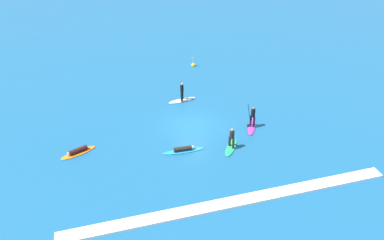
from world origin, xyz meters
TOP-DOWN VIEW (x-y plane):
  - ground_plane at (0.00, 0.00)m, footprint 120.00×120.00m
  - surfer_on_green_board at (1.98, -3.88)m, footprint 1.93×2.34m
  - surfer_on_blue_board at (-1.60, -3.30)m, footprint 3.22×0.70m
  - surfer_on_white_board at (0.26, 4.28)m, footprint 2.71×1.05m
  - surfer_on_purple_board at (4.65, -1.61)m, footprint 1.86×2.67m
  - surfer_on_orange_board at (-9.18, -1.41)m, footprint 2.75×1.66m
  - marker_buoy at (3.44, 11.52)m, footprint 0.46×0.46m
  - wave_crest at (0.00, -9.45)m, footprint 21.36×0.90m

SIDE VIEW (x-z plane):
  - ground_plane at x=0.00m, z-range 0.00..0.00m
  - wave_crest at x=0.00m, z-range 0.00..0.18m
  - surfer_on_blue_board at x=-1.60m, z-range -0.06..0.35m
  - marker_buoy at x=3.44m, z-range -0.43..0.74m
  - surfer_on_orange_board at x=-9.18m, z-range -0.06..0.38m
  - surfer_on_green_board at x=1.98m, z-range -0.39..1.35m
  - surfer_on_white_board at x=0.26m, z-range -0.54..1.53m
  - surfer_on_purple_board at x=4.65m, z-range -0.59..1.62m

